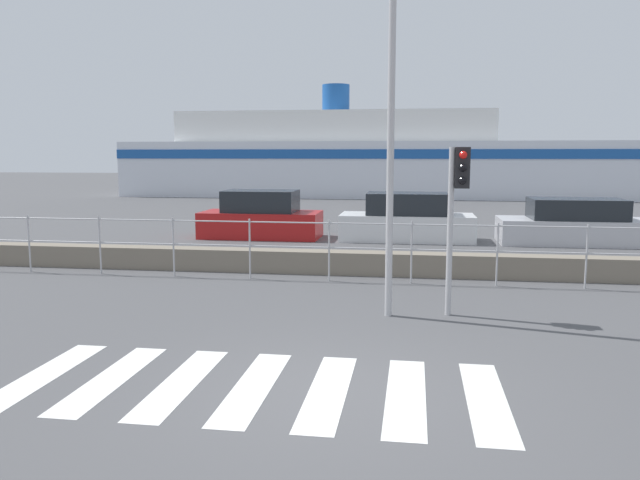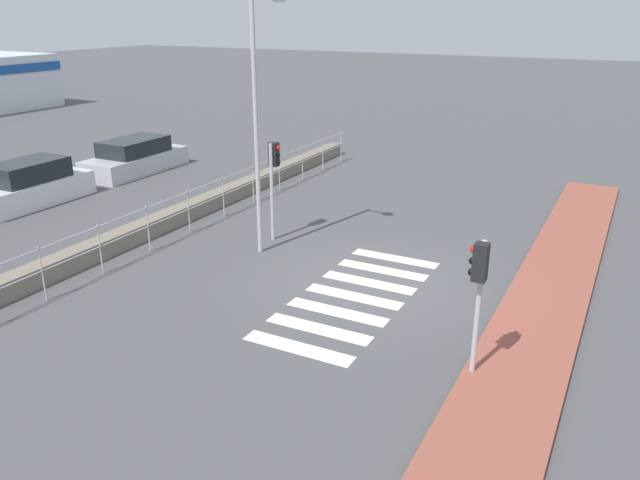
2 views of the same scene
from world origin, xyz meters
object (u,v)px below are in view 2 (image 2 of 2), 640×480
at_px(traffic_light_near, 479,281).
at_px(parked_car_silver, 135,158).
at_px(parked_car_white, 30,186).
at_px(streetlamp, 261,102).
at_px(traffic_light_far, 273,169).

bearing_deg(traffic_light_near, parked_car_silver, 61.38).
bearing_deg(parked_car_white, streetlamp, -91.09).
bearing_deg(parked_car_silver, streetlamp, -118.74).
distance_m(traffic_light_near, parked_car_white, 16.93).
bearing_deg(parked_car_silver, parked_car_white, 180.00).
bearing_deg(traffic_light_far, traffic_light_near, -123.91).
distance_m(traffic_light_near, streetlamp, 7.96).
bearing_deg(traffic_light_near, parked_car_white, 76.88).
xyz_separation_m(streetlamp, parked_car_white, (0.19, 9.71, -3.52)).
distance_m(parked_car_white, parked_car_silver, 5.14).
bearing_deg(traffic_light_near, streetlamp, 61.54).
distance_m(traffic_light_near, parked_car_silver, 18.78).
distance_m(streetlamp, parked_car_silver, 11.64).
xyz_separation_m(traffic_light_far, streetlamp, (-1.12, -0.36, 2.06)).
relative_size(traffic_light_near, parked_car_white, 0.64).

